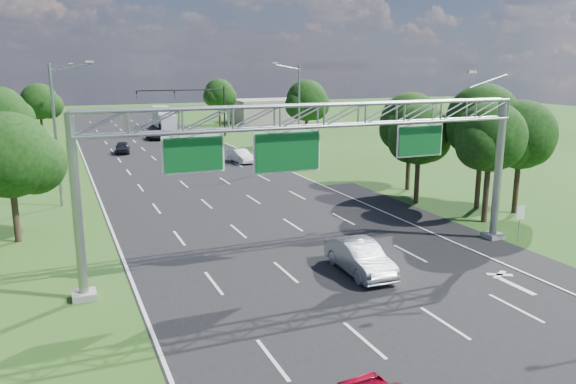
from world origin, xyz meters
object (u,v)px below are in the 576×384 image
regulatory_sign (520,216)px  silver_sedan (360,257)px  traffic_signal (200,100)px  box_truck (164,118)px  sign_gantry (322,128)px

regulatory_sign → silver_sedan: size_ratio=0.44×
traffic_signal → box_truck: 15.51m
traffic_signal → box_truck: bearing=99.1°
sign_gantry → traffic_signal: bearing=82.3°
sign_gantry → traffic_signal: sign_gantry is taller
traffic_signal → silver_sedan: 55.39m
regulatory_sign → traffic_signal: size_ratio=0.17×
traffic_signal → sign_gantry: bearing=-97.7°
regulatory_sign → box_truck: (-7.31, 68.92, 0.06)m
silver_sedan → traffic_signal: bearing=85.9°
regulatory_sign → box_truck: 69.31m
regulatory_sign → traffic_signal: (-4.92, 54.02, 3.66)m
silver_sedan → box_truck: box_truck is taller
regulatory_sign → sign_gantry: bearing=175.2°
sign_gantry → box_truck: sign_gantry is taller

